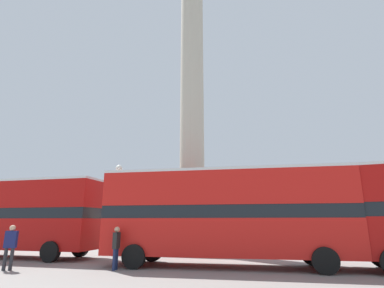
{
  "coord_description": "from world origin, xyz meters",
  "views": [
    {
      "loc": [
        5.63,
        -19.49,
        1.91
      ],
      "look_at": [
        0.0,
        0.0,
        7.21
      ],
      "focal_mm": 28.0,
      "sensor_mm": 36.0,
      "label": 1
    }
  ],
  "objects": [
    {
      "name": "bus_b",
      "position": [
        -9.16,
        -5.36,
        2.34
      ],
      "size": [
        10.71,
        3.1,
        4.22
      ],
      "rotation": [
        0.0,
        0.0,
        0.04
      ],
      "color": "#A80F0C",
      "rests_on": "ground_plane"
    },
    {
      "name": "equestrian_statue",
      "position": [
        -9.44,
        5.21,
        1.76
      ],
      "size": [
        4.55,
        3.88,
        6.26
      ],
      "rotation": [
        0.0,
        0.0,
        -0.34
      ],
      "color": "#ADA593",
      "rests_on": "ground_plane"
    },
    {
      "name": "pedestrian_near_lamp",
      "position": [
        -1.07,
        -7.73,
        0.97
      ],
      "size": [
        0.25,
        0.48,
        1.72
      ],
      "rotation": [
        0.0,
        0.0,
        4.88
      ],
      "color": "#192347",
      "rests_on": "ground_plane"
    },
    {
      "name": "ground_plane",
      "position": [
        0.0,
        0.0,
        0.0
      ],
      "size": [
        200.0,
        200.0,
        0.0
      ],
      "primitive_type": "plane",
      "color": "gray"
    },
    {
      "name": "monument_column",
      "position": [
        0.0,
        0.0,
        9.55
      ],
      "size": [
        5.1,
        5.1,
        26.01
      ],
      "color": "#ADA593",
      "rests_on": "ground_plane"
    },
    {
      "name": "street_lamp",
      "position": [
        -3.89,
        -3.01,
        3.02
      ],
      "size": [
        0.42,
        0.42,
        5.37
      ],
      "color": "black",
      "rests_on": "ground_plane"
    },
    {
      "name": "pedestrian_by_plinth",
      "position": [
        -5.24,
        -9.05,
        1.02
      ],
      "size": [
        0.51,
        0.34,
        1.79
      ],
      "rotation": [
        0.0,
        0.0,
        0.36
      ],
      "color": "#28282D",
      "rests_on": "ground_plane"
    },
    {
      "name": "bus_c",
      "position": [
        3.22,
        -5.65,
        2.34
      ],
      "size": [
        11.07,
        3.66,
        4.22
      ],
      "rotation": [
        0.0,
        0.0,
        0.1
      ],
      "color": "red",
      "rests_on": "ground_plane"
    }
  ]
}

